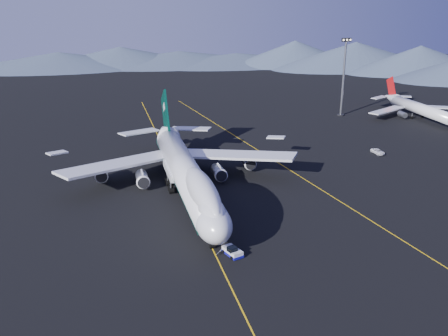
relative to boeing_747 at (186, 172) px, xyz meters
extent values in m
plane|color=black|center=(0.00, -0.03, -5.81)|extent=(500.00, 500.00, 0.00)
cube|color=#E0AB0D|center=(0.00, -0.03, -5.80)|extent=(0.25, 220.00, 0.01)
cube|color=#E0AB0D|center=(30.00, 9.97, -5.80)|extent=(28.08, 198.09, 0.01)
cone|color=#3F4D61|center=(-40.81, 231.40, 0.19)|extent=(100.00, 100.00, 12.00)
cone|color=#3F4D61|center=(36.76, 232.07, 0.19)|extent=(100.00, 100.00, 12.00)
cone|color=#3F4D61|center=(110.33, 207.46, 0.19)|extent=(100.00, 100.00, 12.00)
cone|color=#3F4D61|center=(171.87, 160.24, 0.19)|extent=(100.00, 100.00, 12.00)
cylinder|color=silver|center=(0.00, -0.03, -0.21)|extent=(6.50, 56.00, 6.50)
ellipsoid|color=silver|center=(0.00, -28.03, -0.21)|extent=(6.50, 10.40, 6.50)
ellipsoid|color=silver|center=(0.00, -18.53, 2.29)|extent=(5.13, 25.16, 5.85)
cube|color=black|center=(0.00, -30.03, 0.99)|extent=(3.60, 1.61, 1.29)
cone|color=silver|center=(0.00, 32.97, 0.59)|extent=(6.50, 12.00, 6.50)
cube|color=#033026|center=(0.00, 0.97, -1.11)|extent=(6.24, 60.00, 1.10)
cube|color=silver|center=(0.00, 5.47, -1.31)|extent=(7.50, 13.00, 1.60)
cube|color=silver|center=(-14.50, 11.47, -0.61)|extent=(30.62, 23.28, 2.83)
cube|color=silver|center=(14.50, 11.47, -0.61)|extent=(30.62, 23.28, 2.83)
cylinder|color=slate|center=(-9.50, 7.47, -3.41)|extent=(2.90, 5.50, 2.90)
cylinder|color=slate|center=(-19.00, 13.97, -3.41)|extent=(2.90, 5.50, 2.90)
cylinder|color=slate|center=(9.50, 7.47, -3.41)|extent=(2.90, 5.50, 2.90)
cylinder|color=slate|center=(19.00, 13.97, -3.41)|extent=(2.90, 5.50, 2.90)
cube|color=#033026|center=(0.00, 31.97, 5.59)|extent=(0.55, 14.11, 15.94)
cube|color=silver|center=(-7.50, 34.47, 0.99)|extent=(12.39, 9.47, 0.98)
cube|color=silver|center=(7.50, 34.47, 0.99)|extent=(12.39, 9.47, 0.98)
cylinder|color=black|center=(0.00, -26.53, -5.26)|extent=(0.90, 1.10, 1.10)
cube|color=silver|center=(3.00, -29.88, -5.12)|extent=(3.24, 4.53, 1.02)
cube|color=navy|center=(3.00, -29.88, -5.49)|extent=(3.39, 4.73, 0.46)
cube|color=black|center=(3.00, -29.88, -4.37)|extent=(1.88, 1.88, 0.84)
cylinder|color=silver|center=(98.08, 51.62, -1.86)|extent=(4.17, 35.12, 4.17)
cone|color=silver|center=(98.08, 72.47, -1.42)|extent=(4.17, 7.68, 4.17)
cube|color=silver|center=(87.11, 57.10, -2.74)|extent=(18.43, 12.44, 0.38)
cube|color=silver|center=(109.06, 57.10, -2.74)|extent=(18.43, 12.44, 0.38)
cylinder|color=slate|center=(92.05, 54.36, -4.06)|extent=(2.09, 3.84, 2.09)
cylinder|color=slate|center=(104.12, 54.36, -4.06)|extent=(2.09, 3.84, 2.09)
cube|color=#A20F11|center=(98.08, 73.02, 2.75)|extent=(0.38, 7.48, 8.84)
imported|color=white|center=(60.30, 17.80, -5.13)|extent=(2.50, 5.02, 1.37)
cylinder|color=black|center=(72.34, 65.43, -5.59)|extent=(2.71, 2.71, 0.45)
cylinder|color=slate|center=(72.34, 65.43, 8.29)|extent=(0.79, 0.79, 28.21)
cube|color=black|center=(72.34, 65.43, 22.73)|extent=(3.61, 0.90, 1.35)
camera|label=1|loc=(-18.14, -106.76, 38.62)|focal=40.00mm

